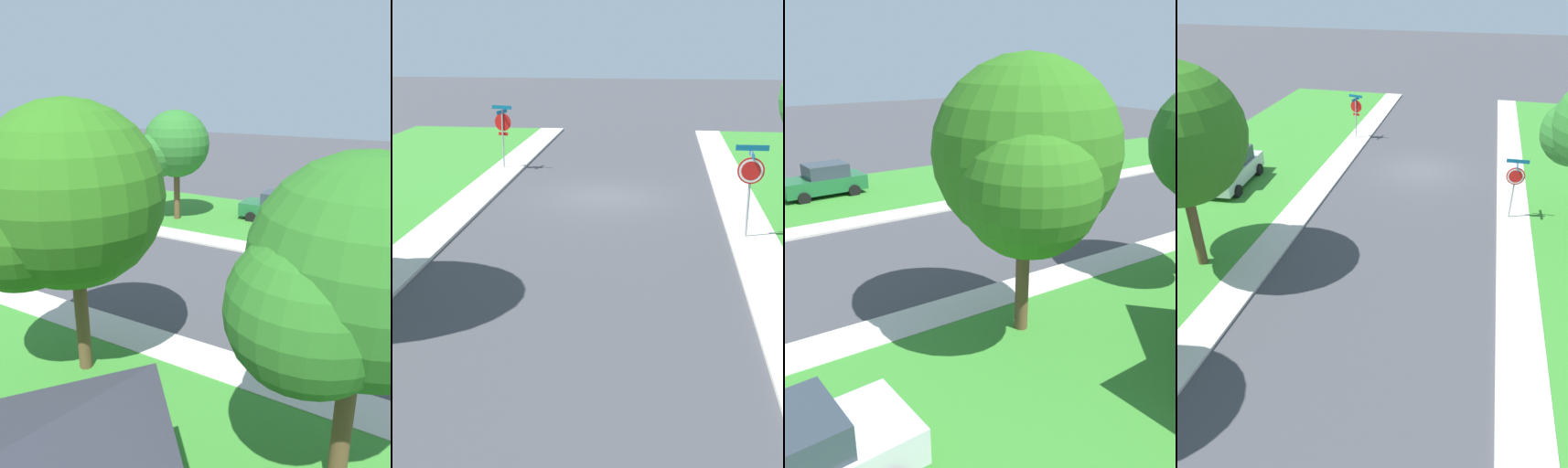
{
  "view_description": "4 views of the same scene",
  "coord_description": "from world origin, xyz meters",
  "views": [
    {
      "loc": [
        14.27,
        18.6,
        7.39
      ],
      "look_at": [
        -1.65,
        9.4,
        1.4
      ],
      "focal_mm": 33.88,
      "sensor_mm": 36.0,
      "label": 1
    },
    {
      "loc": [
        -1.93,
        22.17,
        5.79
      ],
      "look_at": [
        -0.36,
        8.73,
        1.4
      ],
      "focal_mm": 48.12,
      "sensor_mm": 36.0,
      "label": 2
    },
    {
      "loc": [
        16.15,
        3.12,
        7.23
      ],
      "look_at": [
        2.77,
        11.9,
        1.4
      ],
      "focal_mm": 38.34,
      "sensor_mm": 36.0,
      "label": 3
    },
    {
      "loc": [
        -2.76,
        22.64,
        9.6
      ],
      "look_at": [
        0.46,
        9.37,
        1.4
      ],
      "focal_mm": 34.44,
      "sensor_mm": 36.0,
      "label": 4
    }
  ],
  "objects": [
    {
      "name": "stop_sign_far_corner",
      "position": [
        -4.49,
        4.44,
        1.89
      ],
      "size": [
        0.92,
        0.92,
        2.77
      ],
      "color": "#9E9EA3",
      "rests_on": "ground"
    },
    {
      "name": "ground_plane",
      "position": [
        0.0,
        0.0,
        0.0
      ],
      "size": [
        120.0,
        120.0,
        0.0
      ],
      "primitive_type": "plane",
      "color": "#424247"
    },
    {
      "name": "sidewalk_west",
      "position": [
        -4.7,
        12.0,
        0.05
      ],
      "size": [
        1.4,
        56.0,
        0.1
      ],
      "primitive_type": "cube",
      "color": "beige",
      "rests_on": "ground"
    },
    {
      "name": "sidewalk_east",
      "position": [
        4.7,
        12.0,
        0.05
      ],
      "size": [
        1.4,
        56.0,
        0.1
      ],
      "primitive_type": "cube",
      "color": "beige",
      "rests_on": "ground"
    },
    {
      "name": "stop_sign_near_corner",
      "position": [
        4.85,
        -4.35,
        1.88
      ],
      "size": [
        0.9,
        0.9,
        2.77
      ],
      "color": "#9E9EA3",
      "rests_on": "ground"
    },
    {
      "name": "car_silver_across_road",
      "position": [
        9.09,
        3.96,
        0.87
      ],
      "size": [
        2.26,
        4.41,
        1.76
      ],
      "color": "silver",
      "rests_on": "ground"
    }
  ]
}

